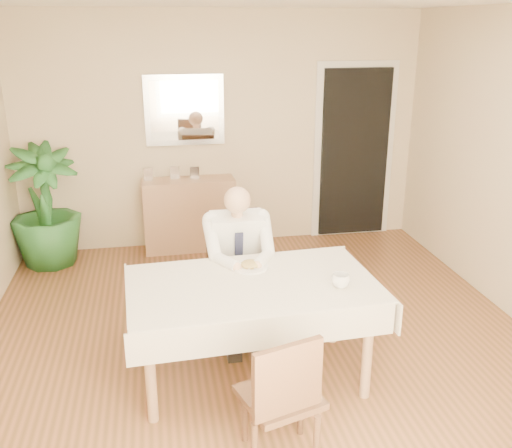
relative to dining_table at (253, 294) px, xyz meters
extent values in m
plane|color=brown|center=(0.14, 0.29, -0.67)|extent=(5.00, 5.00, 0.00)
cube|color=beige|center=(0.14, 2.79, 0.63)|extent=(4.50, 0.02, 2.60)
cube|color=beige|center=(0.14, -2.21, 0.63)|extent=(4.50, 0.02, 2.60)
cube|color=silver|center=(0.14, -2.19, 0.78)|extent=(1.34, 0.02, 1.44)
cube|color=white|center=(0.14, -2.17, 0.78)|extent=(1.18, 0.02, 1.28)
cube|color=silver|center=(1.69, 2.77, 0.33)|extent=(0.96, 0.03, 2.10)
cube|color=black|center=(1.69, 2.74, 0.33)|extent=(0.80, 0.05, 1.95)
cube|color=silver|center=(-0.27, 2.77, 0.88)|extent=(0.86, 0.03, 0.76)
cube|color=white|center=(-0.27, 2.75, 0.88)|extent=(0.74, 0.02, 0.64)
cube|color=#A07654|center=(0.00, 0.00, 0.05)|extent=(1.65, 0.99, 0.04)
cube|color=beige|center=(0.00, 0.00, 0.08)|extent=(1.75, 1.09, 0.01)
cube|color=beige|center=(0.00, -0.50, -0.03)|extent=(1.70, 0.11, 0.22)
cube|color=beige|center=(0.00, 0.50, -0.03)|extent=(1.70, 0.11, 0.22)
cube|color=beige|center=(-0.85, 0.00, -0.03)|extent=(0.07, 1.00, 0.22)
cube|color=beige|center=(0.85, 0.00, -0.03)|extent=(0.07, 1.00, 0.22)
cylinder|color=#A07654|center=(-0.72, -0.37, -0.32)|extent=(0.07, 0.07, 0.70)
cylinder|color=#A07654|center=(0.72, -0.37, -0.32)|extent=(0.07, 0.07, 0.70)
cylinder|color=#A07654|center=(-0.72, 0.37, -0.32)|extent=(0.07, 0.07, 0.70)
cylinder|color=#A07654|center=(0.72, 0.37, -0.32)|extent=(0.07, 0.07, 0.70)
cube|color=#3A2518|center=(0.00, 0.80, -0.20)|extent=(0.51, 0.51, 0.04)
cube|color=#3A2518|center=(0.00, 1.00, 0.06)|extent=(0.45, 0.10, 0.45)
cylinder|color=#3A2518|center=(-0.19, 0.61, -0.45)|extent=(0.04, 0.04, 0.44)
cylinder|color=#3A2518|center=(0.19, 0.61, -0.45)|extent=(0.04, 0.04, 0.44)
cylinder|color=#3A2518|center=(-0.19, 0.99, -0.45)|extent=(0.04, 0.04, 0.44)
cylinder|color=#3A2518|center=(0.19, 0.99, -0.45)|extent=(0.04, 0.04, 0.44)
cube|color=#3A2518|center=(0.01, -0.84, -0.25)|extent=(0.51, 0.51, 0.04)
cube|color=#3A2518|center=(0.01, -1.02, 0.00)|extent=(0.40, 0.16, 0.41)
cylinder|color=#3A2518|center=(0.19, -1.01, -0.47)|extent=(0.04, 0.04, 0.40)
cylinder|color=#3A2518|center=(-0.17, -0.66, -0.47)|extent=(0.04, 0.04, 0.40)
cylinder|color=#3A2518|center=(0.19, -0.66, -0.47)|extent=(0.04, 0.04, 0.40)
cube|color=white|center=(0.00, 0.76, 0.08)|extent=(0.42, 0.31, 0.55)
cube|color=black|center=(0.00, 0.64, 0.05)|extent=(0.07, 0.08, 0.36)
cylinder|color=tan|center=(0.00, 0.71, 0.37)|extent=(0.09, 0.09, 0.08)
sphere|color=tan|center=(0.00, 0.69, 0.47)|extent=(0.21, 0.21, 0.21)
cube|color=black|center=(-0.10, 0.56, -0.15)|extent=(0.13, 0.42, 0.13)
cube|color=black|center=(0.10, 0.56, -0.15)|extent=(0.13, 0.42, 0.13)
cube|color=black|center=(-0.10, 0.38, -0.44)|extent=(0.11, 0.12, 0.45)
cube|color=black|center=(0.10, 0.38, -0.44)|extent=(0.11, 0.12, 0.45)
cube|color=black|center=(-0.10, 0.32, -0.63)|extent=(0.11, 0.26, 0.07)
cube|color=black|center=(0.10, 0.32, -0.63)|extent=(0.11, 0.26, 0.07)
cylinder|color=white|center=(0.03, 0.25, 0.09)|extent=(0.26, 0.26, 0.02)
ellipsoid|color=olive|center=(0.03, 0.25, 0.11)|extent=(0.14, 0.14, 0.06)
cylinder|color=silver|center=(0.07, 0.19, 0.11)|extent=(0.01, 0.13, 0.01)
cylinder|color=silver|center=(-0.01, 0.19, 0.11)|extent=(0.01, 0.13, 0.01)
imported|color=white|center=(0.57, -0.18, 0.13)|extent=(0.14, 0.14, 0.10)
cube|color=#A07654|center=(-0.27, 2.61, -0.26)|extent=(1.03, 0.37, 0.81)
cube|color=silver|center=(-0.70, 2.64, 0.22)|extent=(0.10, 0.02, 0.14)
cube|color=silver|center=(-0.41, 2.67, 0.22)|extent=(0.10, 0.02, 0.14)
cube|color=silver|center=(-0.19, 2.62, 0.22)|extent=(0.10, 0.02, 0.14)
imported|color=#1E501F|center=(-1.77, 2.44, -0.03)|extent=(0.95, 0.95, 1.29)
camera|label=1|loc=(-0.61, -3.51, 1.77)|focal=40.00mm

